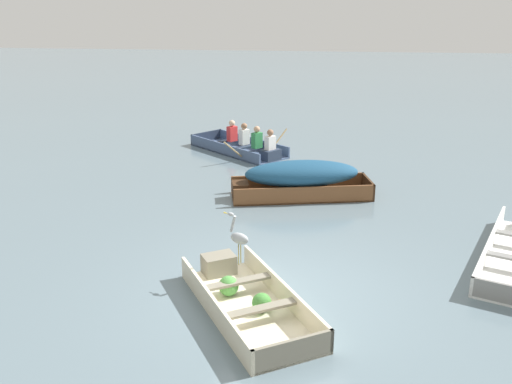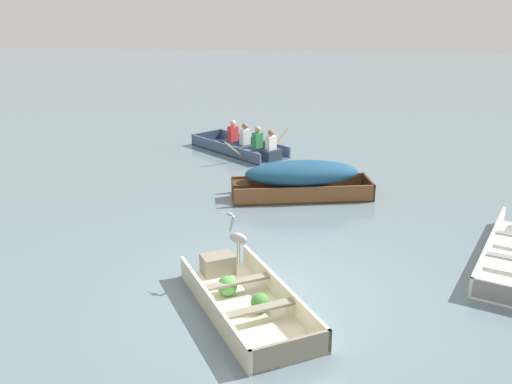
{
  "view_description": "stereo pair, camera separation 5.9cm",
  "coord_description": "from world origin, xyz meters",
  "px_view_note": "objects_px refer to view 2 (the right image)",
  "views": [
    {
      "loc": [
        0.59,
        -7.88,
        4.39
      ],
      "look_at": [
        -0.78,
        3.66,
        0.35
      ],
      "focal_mm": 40.0,
      "sensor_mm": 36.0,
      "label": 1
    },
    {
      "loc": [
        0.64,
        -7.87,
        4.39
      ],
      "look_at": [
        -0.78,
        3.66,
        0.35
      ],
      "focal_mm": 40.0,
      "sensor_mm": 36.0,
      "label": 2
    }
  ],
  "objects_px": {
    "skiff_wooden_brown_near_moored": "(301,177)",
    "heron_on_dinghy": "(238,237)",
    "rowboat_slate_blue_with_crew": "(244,146)",
    "dinghy_cream_foreground": "(243,298)"
  },
  "relations": [
    {
      "from": "rowboat_slate_blue_with_crew",
      "to": "heron_on_dinghy",
      "type": "relative_size",
      "value": 3.71
    },
    {
      "from": "skiff_wooden_brown_near_moored",
      "to": "heron_on_dinghy",
      "type": "xyz_separation_m",
      "value": [
        -0.78,
        -4.28,
        0.35
      ]
    },
    {
      "from": "dinghy_cream_foreground",
      "to": "rowboat_slate_blue_with_crew",
      "type": "xyz_separation_m",
      "value": [
        -1.21,
        8.58,
        0.09
      ]
    },
    {
      "from": "rowboat_slate_blue_with_crew",
      "to": "skiff_wooden_brown_near_moored",
      "type": "bearing_deg",
      "value": -63.56
    },
    {
      "from": "dinghy_cream_foreground",
      "to": "rowboat_slate_blue_with_crew",
      "type": "height_order",
      "value": "rowboat_slate_blue_with_crew"
    },
    {
      "from": "skiff_wooden_brown_near_moored",
      "to": "heron_on_dinghy",
      "type": "bearing_deg",
      "value": -100.3
    },
    {
      "from": "skiff_wooden_brown_near_moored",
      "to": "rowboat_slate_blue_with_crew",
      "type": "height_order",
      "value": "rowboat_slate_blue_with_crew"
    },
    {
      "from": "dinghy_cream_foreground",
      "to": "skiff_wooden_brown_near_moored",
      "type": "height_order",
      "value": "skiff_wooden_brown_near_moored"
    },
    {
      "from": "rowboat_slate_blue_with_crew",
      "to": "dinghy_cream_foreground",
      "type": "bearing_deg",
      "value": -81.99
    },
    {
      "from": "skiff_wooden_brown_near_moored",
      "to": "dinghy_cream_foreground",
      "type": "bearing_deg",
      "value": -96.9
    }
  ]
}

